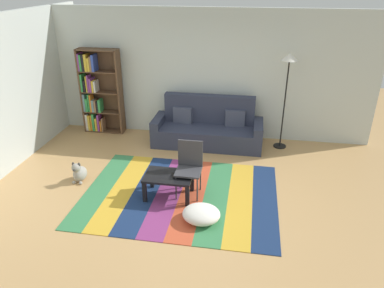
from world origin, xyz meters
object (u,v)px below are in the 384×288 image
object	(u,v)px
coffee_table	(169,179)
folding_chair	(189,164)
dog	(79,173)
couch	(208,129)
bookshelf	(96,93)
tv_remote	(174,176)
pouf	(201,214)
standing_lamp	(288,70)

from	to	relation	value
coffee_table	folding_chair	world-z (taller)	folding_chair
coffee_table	dog	size ratio (longest dim) A/B	1.92
couch	bookshelf	xyz separation A→B (m)	(-2.53, 0.28, 0.56)
dog	tv_remote	size ratio (longest dim) A/B	2.65
couch	folding_chair	world-z (taller)	couch
bookshelf	tv_remote	xyz separation A→B (m)	(2.27, -2.41, -0.49)
tv_remote	bookshelf	bearing A→B (deg)	112.97
dog	tv_remote	distance (m)	1.76
bookshelf	folding_chair	world-z (taller)	bookshelf
pouf	standing_lamp	distance (m)	3.39
pouf	couch	bearing A→B (deg)	95.47
bookshelf	coffee_table	world-z (taller)	bookshelf
bookshelf	folding_chair	xyz separation A→B (m)	(2.48, -2.22, -0.36)
tv_remote	folding_chair	bearing A→B (deg)	22.30
bookshelf	standing_lamp	world-z (taller)	standing_lamp
standing_lamp	folding_chair	size ratio (longest dim) A/B	2.16
coffee_table	pouf	size ratio (longest dim) A/B	1.38
coffee_table	standing_lamp	world-z (taller)	standing_lamp
coffee_table	tv_remote	world-z (taller)	tv_remote
coffee_table	pouf	bearing A→B (deg)	-42.28
couch	bookshelf	size ratio (longest dim) A/B	1.21
bookshelf	coffee_table	bearing A→B (deg)	-47.81
dog	standing_lamp	world-z (taller)	standing_lamp
coffee_table	standing_lamp	distance (m)	3.17
dog	folding_chair	world-z (taller)	folding_chair
bookshelf	pouf	world-z (taller)	bookshelf
dog	tv_remote	bearing A→B (deg)	-7.43
couch	dog	size ratio (longest dim) A/B	5.69
tv_remote	coffee_table	bearing A→B (deg)	150.27
pouf	dog	world-z (taller)	dog
folding_chair	tv_remote	bearing A→B (deg)	-93.12
tv_remote	standing_lamp	bearing A→B (deg)	31.22
pouf	bookshelf	bearing A→B (deg)	133.31
standing_lamp	folding_chair	xyz separation A→B (m)	(-1.56, -2.03, -1.09)
dog	tv_remote	xyz separation A→B (m)	(1.73, -0.23, 0.25)
couch	standing_lamp	bearing A→B (deg)	3.55
bookshelf	pouf	xyz separation A→B (m)	(2.78, -2.95, -0.77)
dog	standing_lamp	size ratio (longest dim) A/B	0.20
bookshelf	pouf	size ratio (longest dim) A/B	3.36
couch	standing_lamp	world-z (taller)	standing_lamp
couch	bookshelf	world-z (taller)	bookshelf
coffee_table	dog	xyz separation A→B (m)	(-1.64, 0.21, -0.17)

